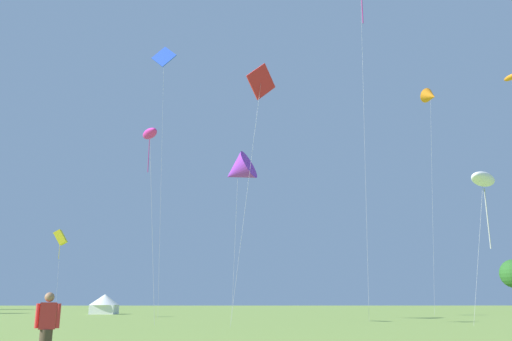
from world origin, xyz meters
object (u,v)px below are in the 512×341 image
(kite_white_parafoil, at_px, (483,180))
(kite_red_diamond, at_px, (261,83))
(kite_purple_delta, at_px, (238,171))
(kite_orange_delta, at_px, (430,96))
(festival_tent_center, at_px, (105,303))
(kite_yellow_box, at_px, (60,238))
(kite_orange_parafoil, at_px, (512,78))
(kite_magenta_parafoil, at_px, (150,134))
(person_spectator, at_px, (46,332))
(kite_blue_diamond, at_px, (164,59))

(kite_white_parafoil, relative_size, kite_red_diamond, 0.58)
(kite_white_parafoil, distance_m, kite_purple_delta, 20.44)
(kite_orange_delta, relative_size, festival_tent_center, 7.81)
(kite_white_parafoil, xyz_separation_m, kite_red_diamond, (-16.15, -0.93, 6.99))
(kite_white_parafoil, relative_size, kite_yellow_box, 1.25)
(kite_purple_delta, relative_size, kite_orange_parafoil, 0.59)
(kite_magenta_parafoil, distance_m, kite_red_diamond, 9.16)
(kite_orange_delta, bearing_deg, person_spectator, -119.90)
(kite_yellow_box, bearing_deg, kite_orange_delta, 13.20)
(kite_purple_delta, bearing_deg, kite_white_parafoil, -27.65)
(kite_orange_delta, bearing_deg, festival_tent_center, 174.95)
(kite_blue_diamond, bearing_deg, kite_orange_delta, 19.50)
(kite_white_parafoil, height_order, kite_yellow_box, kite_white_parafoil)
(kite_orange_parafoil, height_order, person_spectator, kite_orange_parafoil)
(kite_orange_delta, xyz_separation_m, kite_blue_diamond, (-32.84, -11.63, -0.83))
(kite_yellow_box, bearing_deg, kite_blue_diamond, -9.50)
(kite_magenta_parafoil, relative_size, festival_tent_center, 3.85)
(kite_orange_delta, bearing_deg, kite_red_diamond, -130.24)
(kite_orange_delta, height_order, kite_orange_parafoil, kite_orange_delta)
(kite_yellow_box, height_order, kite_blue_diamond, kite_blue_diamond)
(kite_white_parafoil, bearing_deg, kite_magenta_parafoil, 177.65)
(kite_yellow_box, height_order, kite_red_diamond, kite_red_diamond)
(kite_magenta_parafoil, relative_size, kite_purple_delta, 0.96)
(kite_red_diamond, distance_m, person_spectator, 28.44)
(kite_white_parafoil, distance_m, festival_tent_center, 46.45)
(festival_tent_center, bearing_deg, kite_blue_diamond, -61.01)
(kite_magenta_parafoil, bearing_deg, person_spectator, -83.89)
(kite_orange_delta, distance_m, kite_orange_parafoil, 13.01)
(kite_red_diamond, height_order, kite_purple_delta, kite_red_diamond)
(kite_white_parafoil, bearing_deg, festival_tent_center, 139.09)
(kite_orange_parafoil, bearing_deg, kite_blue_diamond, 179.50)
(kite_purple_delta, height_order, festival_tent_center, kite_purple_delta)
(kite_white_parafoil, bearing_deg, kite_purple_delta, 152.35)
(kite_blue_diamond, distance_m, kite_orange_parafoil, 37.22)
(kite_orange_delta, distance_m, festival_tent_center, 49.00)
(kite_yellow_box, distance_m, kite_orange_parafoil, 49.93)
(kite_magenta_parafoil, height_order, kite_red_diamond, kite_red_diamond)
(kite_purple_delta, height_order, person_spectator, kite_purple_delta)
(kite_white_parafoil, xyz_separation_m, kite_blue_diamond, (-26.01, 14.60, 16.53))
(kite_orange_parafoil, relative_size, person_spectator, 14.52)
(kite_blue_diamond, relative_size, kite_purple_delta, 1.91)
(kite_red_diamond, height_order, person_spectator, kite_red_diamond)
(kite_purple_delta, bearing_deg, festival_tent_center, 128.94)
(kite_yellow_box, bearing_deg, kite_magenta_parafoil, -53.35)
(kite_magenta_parafoil, distance_m, kite_purple_delta, 10.65)
(kite_purple_delta, distance_m, festival_tent_center, 28.82)
(kite_orange_delta, height_order, kite_blue_diamond, kite_orange_delta)
(kite_red_diamond, relative_size, kite_purple_delta, 1.26)
(kite_magenta_parafoil, height_order, kite_white_parafoil, kite_magenta_parafoil)
(kite_blue_diamond, distance_m, kite_purple_delta, 16.66)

